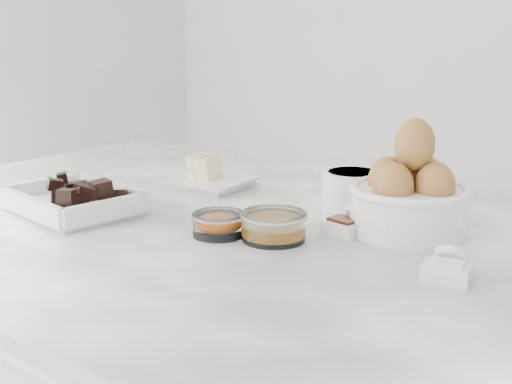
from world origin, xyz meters
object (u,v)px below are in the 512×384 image
sugar_ramekin (353,188)px  zest_bowl (219,223)px  egg_bowl (410,196)px  salt_spoon (447,268)px  butter_plate (209,177)px  honey_bowl (274,226)px  vanilla_spoon (347,224)px  chocolate_dish (73,197)px

sugar_ramekin → zest_bowl: sugar_ramekin is taller
egg_bowl → salt_spoon: 0.18m
butter_plate → honey_bowl: butter_plate is taller
honey_bowl → salt_spoon: same height
sugar_ramekin → vanilla_spoon: size_ratio=1.41×
sugar_ramekin → butter_plate: bearing=-173.0°
honey_bowl → salt_spoon: bearing=1.0°
chocolate_dish → honey_bowl: (0.31, 0.07, -0.00)m
zest_bowl → vanilla_spoon: size_ratio=1.09×
butter_plate → egg_bowl: (0.38, -0.03, 0.03)m
egg_bowl → sugar_ramekin: bearing=152.5°
sugar_ramekin → honey_bowl: size_ratio=1.07×
egg_bowl → chocolate_dish: bearing=-154.2°
vanilla_spoon → sugar_ramekin: bearing=117.7°
salt_spoon → honey_bowl: bearing=-179.0°
zest_bowl → salt_spoon: size_ratio=1.03×
salt_spoon → egg_bowl: bearing=130.4°
sugar_ramekin → zest_bowl: size_ratio=1.29×
zest_bowl → vanilla_spoon: vanilla_spoon is taller
chocolate_dish → honey_bowl: bearing=13.2°
honey_bowl → zest_bowl: 0.07m
honey_bowl → sugar_ramekin: bearing=90.8°
chocolate_dish → butter_plate: 0.25m
vanilla_spoon → butter_plate: bearing=165.1°
sugar_ramekin → vanilla_spoon: 0.13m
sugar_ramekin → egg_bowl: size_ratio=0.58×
sugar_ramekin → egg_bowl: (0.12, -0.06, 0.02)m
chocolate_dish → salt_spoon: (0.54, 0.08, -0.01)m
chocolate_dish → zest_bowl: (0.24, 0.04, -0.00)m
egg_bowl → salt_spoon: size_ratio=2.29×
egg_bowl → vanilla_spoon: egg_bowl is taller
butter_plate → salt_spoon: butter_plate is taller
butter_plate → salt_spoon: size_ratio=1.93×
chocolate_dish → sugar_ramekin: 0.41m
honey_bowl → zest_bowl: honey_bowl is taller
zest_bowl → salt_spoon: (0.30, 0.03, -0.00)m
zest_bowl → salt_spoon: bearing=6.3°
honey_bowl → vanilla_spoon: same height
butter_plate → honey_bowl: 0.31m
zest_bowl → chocolate_dish: bearing=-169.6°
butter_plate → zest_bowl: (0.19, -0.20, -0.00)m
butter_plate → sugar_ramekin: (0.26, 0.03, 0.01)m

